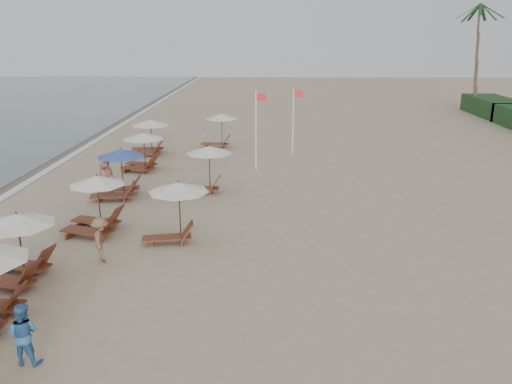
{
  "coord_description": "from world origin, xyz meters",
  "views": [
    {
      "loc": [
        1.32,
        -11.53,
        7.36
      ],
      "look_at": [
        0.74,
        7.97,
        1.3
      ],
      "focal_mm": 35.97,
      "sensor_mm": 36.0,
      "label": 1
    }
  ],
  "objects_px": {
    "lounger_station_6": "(148,137)",
    "inland_station_1": "(205,163)",
    "lounger_station_4": "(117,174)",
    "flag_pole_near": "(257,126)",
    "beachgoer_mid_b": "(101,240)",
    "beachgoer_far_b": "(106,177)",
    "beachgoer_mid_a": "(23,334)",
    "inland_station_0": "(174,203)",
    "lounger_station_3": "(93,206)",
    "inland_station_2": "(219,126)",
    "lounger_station_2": "(14,248)",
    "lounger_station_5": "(141,150)"
  },
  "relations": [
    {
      "from": "lounger_station_6",
      "to": "inland_station_1",
      "type": "bearing_deg",
      "value": -59.56
    },
    {
      "from": "lounger_station_4",
      "to": "flag_pole_near",
      "type": "relative_size",
      "value": 0.58
    },
    {
      "from": "inland_station_1",
      "to": "lounger_station_4",
      "type": "bearing_deg",
      "value": -165.69
    },
    {
      "from": "beachgoer_mid_b",
      "to": "beachgoer_far_b",
      "type": "xyz_separation_m",
      "value": [
        -2.16,
        7.42,
        0.11
      ]
    },
    {
      "from": "beachgoer_mid_a",
      "to": "inland_station_0",
      "type": "bearing_deg",
      "value": -103.38
    },
    {
      "from": "lounger_station_3",
      "to": "flag_pole_near",
      "type": "distance_m",
      "value": 11.42
    },
    {
      "from": "lounger_station_4",
      "to": "beachgoer_far_b",
      "type": "height_order",
      "value": "lounger_station_4"
    },
    {
      "from": "inland_station_2",
      "to": "beachgoer_mid_a",
      "type": "distance_m",
      "value": 23.96
    },
    {
      "from": "beachgoer_mid_a",
      "to": "inland_station_1",
      "type": "bearing_deg",
      "value": -97.49
    },
    {
      "from": "lounger_station_2",
      "to": "lounger_station_5",
      "type": "xyz_separation_m",
      "value": [
        0.62,
        13.46,
        0.08
      ]
    },
    {
      "from": "beachgoer_mid_a",
      "to": "lounger_station_3",
      "type": "bearing_deg",
      "value": -79.29
    },
    {
      "from": "lounger_station_5",
      "to": "beachgoer_mid_b",
      "type": "height_order",
      "value": "lounger_station_5"
    },
    {
      "from": "beachgoer_mid_b",
      "to": "lounger_station_2",
      "type": "bearing_deg",
      "value": 104.95
    },
    {
      "from": "lounger_station_3",
      "to": "beachgoer_far_b",
      "type": "height_order",
      "value": "lounger_station_3"
    },
    {
      "from": "lounger_station_4",
      "to": "lounger_station_3",
      "type": "bearing_deg",
      "value": -85.53
    },
    {
      "from": "lounger_station_3",
      "to": "beachgoer_mid_b",
      "type": "xyz_separation_m",
      "value": [
        1.15,
        -2.71,
        -0.28
      ]
    },
    {
      "from": "beachgoer_mid_a",
      "to": "beachgoer_mid_b",
      "type": "relative_size",
      "value": 0.96
    },
    {
      "from": "lounger_station_5",
      "to": "flag_pole_near",
      "type": "distance_m",
      "value": 6.57
    },
    {
      "from": "beachgoer_far_b",
      "to": "beachgoer_mid_b",
      "type": "bearing_deg",
      "value": -120.28
    },
    {
      "from": "flag_pole_near",
      "to": "inland_station_0",
      "type": "bearing_deg",
      "value": -104.4
    },
    {
      "from": "beachgoer_mid_b",
      "to": "flag_pole_near",
      "type": "bearing_deg",
      "value": -37.24
    },
    {
      "from": "inland_station_0",
      "to": "lounger_station_3",
      "type": "bearing_deg",
      "value": 166.36
    },
    {
      "from": "lounger_station_3",
      "to": "beachgoer_far_b",
      "type": "bearing_deg",
      "value": 102.1
    },
    {
      "from": "lounger_station_2",
      "to": "beachgoer_far_b",
      "type": "xyz_separation_m",
      "value": [
        0.08,
        8.77,
        -0.18
      ]
    },
    {
      "from": "lounger_station_4",
      "to": "flag_pole_near",
      "type": "xyz_separation_m",
      "value": [
        6.3,
        5.24,
        1.34
      ]
    },
    {
      "from": "beachgoer_mid_a",
      "to": "beachgoer_far_b",
      "type": "xyz_separation_m",
      "value": [
        -2.11,
        12.89,
        0.14
      ]
    },
    {
      "from": "lounger_station_2",
      "to": "beachgoer_mid_b",
      "type": "bearing_deg",
      "value": 30.91
    },
    {
      "from": "beachgoer_mid_b",
      "to": "inland_station_1",
      "type": "bearing_deg",
      "value": -32.93
    },
    {
      "from": "lounger_station_3",
      "to": "inland_station_1",
      "type": "distance_m",
      "value": 6.52
    },
    {
      "from": "lounger_station_4",
      "to": "inland_station_2",
      "type": "bearing_deg",
      "value": 72.29
    },
    {
      "from": "beachgoer_far_b",
      "to": "lounger_station_6",
      "type": "bearing_deg",
      "value": 43.45
    },
    {
      "from": "lounger_station_3",
      "to": "beachgoer_mid_a",
      "type": "relative_size",
      "value": 1.66
    },
    {
      "from": "inland_station_0",
      "to": "inland_station_1",
      "type": "xyz_separation_m",
      "value": [
        0.35,
        6.21,
        -0.04
      ]
    },
    {
      "from": "lounger_station_2",
      "to": "beachgoer_mid_b",
      "type": "distance_m",
      "value": 2.63
    },
    {
      "from": "lounger_station_4",
      "to": "inland_station_1",
      "type": "relative_size",
      "value": 0.99
    },
    {
      "from": "lounger_station_2",
      "to": "lounger_station_6",
      "type": "height_order",
      "value": "lounger_station_6"
    },
    {
      "from": "lounger_station_2",
      "to": "inland_station_2",
      "type": "xyz_separation_m",
      "value": [
        4.35,
        19.73,
        0.34
      ]
    },
    {
      "from": "lounger_station_6",
      "to": "inland_station_1",
      "type": "xyz_separation_m",
      "value": [
        4.63,
        -7.87,
        0.29
      ]
    },
    {
      "from": "lounger_station_6",
      "to": "flag_pole_near",
      "type": "relative_size",
      "value": 0.6
    },
    {
      "from": "inland_station_1",
      "to": "flag_pole_near",
      "type": "height_order",
      "value": "flag_pole_near"
    },
    {
      "from": "lounger_station_5",
      "to": "beachgoer_mid_a",
      "type": "bearing_deg",
      "value": -84.88
    },
    {
      "from": "lounger_station_3",
      "to": "lounger_station_5",
      "type": "distance_m",
      "value": 9.43
    },
    {
      "from": "inland_station_1",
      "to": "lounger_station_3",
      "type": "bearing_deg",
      "value": -123.81
    },
    {
      "from": "lounger_station_5",
      "to": "beachgoer_mid_b",
      "type": "bearing_deg",
      "value": -82.39
    },
    {
      "from": "lounger_station_6",
      "to": "inland_station_0",
      "type": "height_order",
      "value": "inland_station_0"
    },
    {
      "from": "inland_station_2",
      "to": "beachgoer_far_b",
      "type": "xyz_separation_m",
      "value": [
        -4.27,
        -10.96,
        -0.52
      ]
    },
    {
      "from": "lounger_station_5",
      "to": "inland_station_2",
      "type": "relative_size",
      "value": 0.98
    },
    {
      "from": "lounger_station_6",
      "to": "inland_station_1",
      "type": "relative_size",
      "value": 1.03
    },
    {
      "from": "beachgoer_far_b",
      "to": "lounger_station_2",
      "type": "bearing_deg",
      "value": -137.04
    },
    {
      "from": "inland_station_0",
      "to": "lounger_station_2",
      "type": "bearing_deg",
      "value": -143.31
    }
  ]
}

